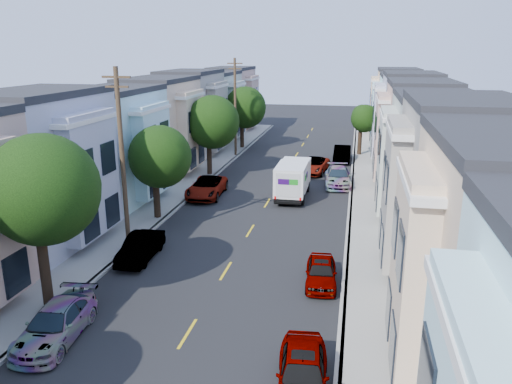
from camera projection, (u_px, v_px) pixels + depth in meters
The scene contains 25 objects.
ground at pixel (226, 271), 25.67m from camera, with size 160.00×160.00×0.00m, color black.
road_slab at pixel (274, 192), 39.79m from camera, with size 12.00×70.00×0.02m, color black.
curb_left at pixel (201, 187), 40.93m from camera, with size 0.30×70.00×0.15m, color gray.
curb_right at pixel (351, 196), 38.62m from camera, with size 0.30×70.00×0.15m, color gray.
sidewalk_left at pixel (186, 186), 41.18m from camera, with size 2.60×70.00×0.15m, color gray.
sidewalk_right at pixel (368, 197), 38.37m from camera, with size 2.60×70.00×0.15m, color gray.
centerline at pixel (274, 192), 39.79m from camera, with size 0.12×70.00×0.01m, color gold.
townhouse_row_left at pixel (143, 185), 41.93m from camera, with size 5.00×70.00×8.50m, color beige.
townhouse_row_right at pixel (419, 200), 37.66m from camera, with size 5.00×70.00×8.50m, color beige.
tree_b at pixel (41, 190), 20.36m from camera, with size 4.63×4.63×7.80m.
tree_c at pixel (159, 157), 32.35m from camera, with size 4.10×4.10×6.33m.
tree_d at pixel (212, 122), 43.72m from camera, with size 4.70×4.70×7.19m.
tree_e at pixel (244, 108), 56.04m from camera, with size 4.69×4.69×7.02m.
tree_far_r at pixel (364, 119), 52.37m from camera, with size 2.92×2.92×5.45m.
utility_pole_near at pixel (122, 160), 27.33m from camera, with size 1.60×0.26×10.00m.
utility_pole_far at pixel (235, 107), 51.82m from camera, with size 1.60×0.26×10.00m.
fedex_truck at pixel (293, 178), 38.09m from camera, with size 2.20×5.71×2.74m.
lead_sedan at pixel (313, 166), 45.79m from camera, with size 2.32×5.03×1.40m, color black.
parked_left_b at pixel (56, 324), 19.46m from camera, with size 1.89×4.49×1.35m, color black.
parked_left_c at pixel (141, 248), 26.94m from camera, with size 1.43×4.05×1.35m, color gray.
parked_left_d at pixel (207, 187), 38.46m from camera, with size 2.43×5.28×1.47m, color #3F0411.
parked_right_a at pixel (303, 373), 16.44m from camera, with size 1.70×4.45×1.44m, color #50555A.
parked_right_b at pixel (321, 272), 24.08m from camera, with size 1.47×3.85×1.25m, color silver.
parked_right_c at pixel (338, 177), 41.54m from camera, with size 2.09×4.97×1.49m, color black.
parked_right_d at pixel (342, 154), 50.48m from camera, with size 1.64×4.63×1.54m, color black.
Camera 1 is at (6.21, -22.76, 11.01)m, focal length 35.00 mm.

